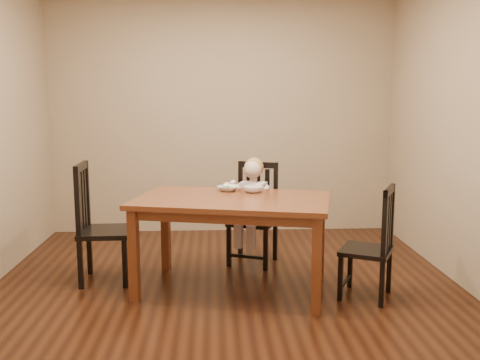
{
  "coord_description": "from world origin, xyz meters",
  "views": [
    {
      "loc": [
        -0.1,
        -4.3,
        1.61
      ],
      "look_at": [
        0.13,
        0.25,
        0.89
      ],
      "focal_mm": 40.0,
      "sensor_mm": 36.0,
      "label": 1
    }
  ],
  "objects_px": {
    "bowl_veg": "(253,189)",
    "toddler": "(253,201)",
    "dining_table": "(232,209)",
    "chair_child": "(254,215)",
    "chair_left": "(99,225)",
    "chair_right": "(372,245)",
    "bowl_peas": "(228,188)"
  },
  "relations": [
    {
      "from": "chair_child",
      "to": "toddler",
      "type": "relative_size",
      "value": 1.74
    },
    {
      "from": "chair_right",
      "to": "bowl_veg",
      "type": "distance_m",
      "value": 1.1
    },
    {
      "from": "toddler",
      "to": "chair_left",
      "type": "bearing_deg",
      "value": 39.03
    },
    {
      "from": "chair_child",
      "to": "toddler",
      "type": "bearing_deg",
      "value": 90.0
    },
    {
      "from": "chair_child",
      "to": "bowl_peas",
      "type": "xyz_separation_m",
      "value": [
        -0.26,
        -0.43,
        0.34
      ]
    },
    {
      "from": "dining_table",
      "to": "chair_child",
      "type": "xyz_separation_m",
      "value": [
        0.24,
        0.75,
        -0.23
      ]
    },
    {
      "from": "dining_table",
      "to": "bowl_veg",
      "type": "relative_size",
      "value": 9.99
    },
    {
      "from": "dining_table",
      "to": "bowl_veg",
      "type": "xyz_separation_m",
      "value": [
        0.19,
        0.24,
        0.12
      ]
    },
    {
      "from": "dining_table",
      "to": "bowl_peas",
      "type": "relative_size",
      "value": 9.54
    },
    {
      "from": "bowl_peas",
      "to": "chair_child",
      "type": "bearing_deg",
      "value": 58.35
    },
    {
      "from": "toddler",
      "to": "dining_table",
      "type": "bearing_deg",
      "value": 94.17
    },
    {
      "from": "chair_child",
      "to": "chair_left",
      "type": "height_order",
      "value": "chair_left"
    },
    {
      "from": "chair_left",
      "to": "chair_child",
      "type": "bearing_deg",
      "value": 107.18
    },
    {
      "from": "toddler",
      "to": "chair_right",
      "type": "bearing_deg",
      "value": 154.64
    },
    {
      "from": "chair_right",
      "to": "bowl_veg",
      "type": "bearing_deg",
      "value": 89.59
    },
    {
      "from": "chair_child",
      "to": "bowl_veg",
      "type": "relative_size",
      "value": 5.58
    },
    {
      "from": "toddler",
      "to": "chair_child",
      "type": "bearing_deg",
      "value": -90.0
    },
    {
      "from": "dining_table",
      "to": "chair_left",
      "type": "distance_m",
      "value": 1.19
    },
    {
      "from": "toddler",
      "to": "bowl_peas",
      "type": "height_order",
      "value": "toddler"
    },
    {
      "from": "dining_table",
      "to": "bowl_veg",
      "type": "height_order",
      "value": "bowl_veg"
    },
    {
      "from": "toddler",
      "to": "bowl_veg",
      "type": "distance_m",
      "value": 0.51
    },
    {
      "from": "dining_table",
      "to": "bowl_veg",
      "type": "distance_m",
      "value": 0.32
    },
    {
      "from": "chair_left",
      "to": "chair_right",
      "type": "xyz_separation_m",
      "value": [
        2.25,
        -0.51,
        -0.06
      ]
    },
    {
      "from": "dining_table",
      "to": "chair_left",
      "type": "height_order",
      "value": "chair_left"
    },
    {
      "from": "bowl_veg",
      "to": "toddler",
      "type": "bearing_deg",
      "value": 86.41
    },
    {
      "from": "toddler",
      "to": "bowl_peas",
      "type": "bearing_deg",
      "value": 78.76
    },
    {
      "from": "chair_left",
      "to": "chair_right",
      "type": "distance_m",
      "value": 2.31
    },
    {
      "from": "chair_right",
      "to": "bowl_peas",
      "type": "xyz_separation_m",
      "value": [
        -1.13,
        0.56,
        0.37
      ]
    },
    {
      "from": "dining_table",
      "to": "chair_left",
      "type": "xyz_separation_m",
      "value": [
        -1.15,
        0.27,
        -0.19
      ]
    },
    {
      "from": "chair_child",
      "to": "dining_table",
      "type": "bearing_deg",
      "value": 93.9
    },
    {
      "from": "dining_table",
      "to": "toddler",
      "type": "xyz_separation_m",
      "value": [
        0.22,
        0.7,
        -0.08
      ]
    },
    {
      "from": "chair_child",
      "to": "bowl_veg",
      "type": "distance_m",
      "value": 0.62
    }
  ]
}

